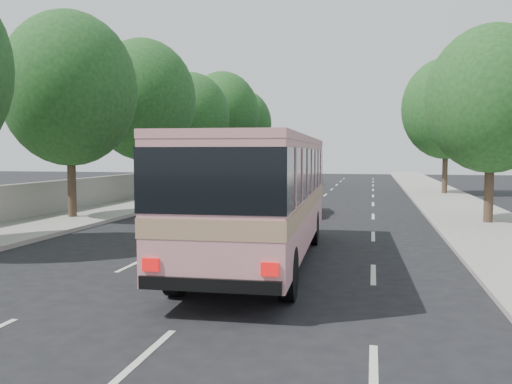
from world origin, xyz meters
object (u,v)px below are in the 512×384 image
(pink_bus, at_px, (261,185))
(pink_taxi, at_px, (298,197))
(tour_coach_front, at_px, (258,165))
(tour_coach_rear, at_px, (264,162))
(white_pickup, at_px, (233,187))

(pink_bus, distance_m, pink_taxi, 11.58)
(tour_coach_front, xyz_separation_m, tour_coach_rear, (-0.40, 4.34, 0.15))
(pink_taxi, bearing_deg, pink_bus, -91.29)
(pink_bus, bearing_deg, tour_coach_rear, 99.24)
(pink_bus, relative_size, tour_coach_front, 0.94)
(pink_bus, relative_size, white_pickup, 1.98)
(pink_bus, height_order, tour_coach_front, pink_bus)
(pink_taxi, bearing_deg, tour_coach_front, 104.44)
(tour_coach_rear, bearing_deg, tour_coach_front, -92.22)
(pink_taxi, xyz_separation_m, white_pickup, (-4.97, 6.91, -0.06))
(tour_coach_rear, bearing_deg, white_pickup, -94.61)
(white_pickup, distance_m, tour_coach_rear, 12.95)
(pink_bus, relative_size, tour_coach_rear, 0.87)
(pink_bus, bearing_deg, white_pickup, 104.84)
(white_pickup, height_order, tour_coach_rear, tour_coach_rear)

